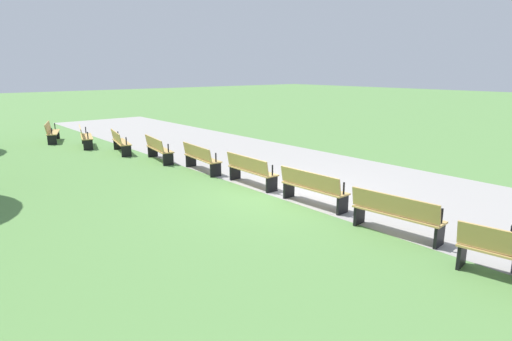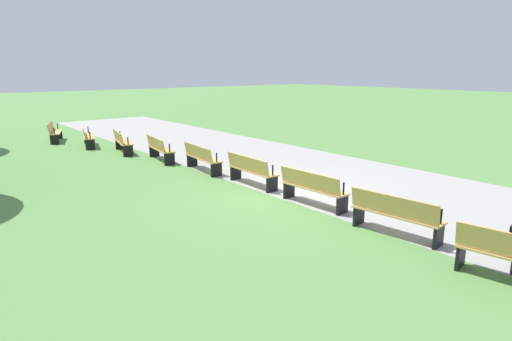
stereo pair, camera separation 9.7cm
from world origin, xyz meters
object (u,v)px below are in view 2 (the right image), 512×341
Objects in this scene: bench_5 at (251,170)px; bench_1 at (87,136)px; bench_0 at (54,131)px; bench_2 at (122,141)px; bench_4 at (202,157)px; bench_7 at (395,214)px; bench_3 at (159,148)px; bench_6 at (312,187)px.

bench_1 is at bearing -169.30° from bench_5.
bench_0 and bench_2 have the same top height.
bench_4 and bench_7 have the same top height.
bench_3 is at bearing 176.42° from bench_7.
bench_6 is at bearing 12.51° from bench_3.
bench_2 is (4.63, 1.33, 0.00)m from bench_0.
bench_4 is at bearing 16.08° from bench_3.
bench_4 is 2.41m from bench_5.
bench_6 is 2.41m from bench_7.
bench_4 is 1.00× the size of bench_7.
bench_1 and bench_4 have the same top height.
bench_1 is at bearing -158.57° from bench_3.
bench_1 is at bearing -174.66° from bench_6.
bench_2 is at bearing -160.36° from bench_3.
bench_5 is at bearing 178.21° from bench_6.
bench_4 is 7.22m from bench_7.
bench_4 is at bearing 21.44° from bench_2.
bench_7 is (7.22, 0.00, 0.00)m from bench_4.
bench_1 and bench_6 have the same top height.
bench_0 is at bearing -167.51° from bench_5.
bench_5 is (4.80, 0.45, 0.00)m from bench_3.
bench_2 is 12.00m from bench_7.
bench_2 is at bearing -176.44° from bench_6.
bench_0 is at bearing -156.79° from bench_3.
bench_3 is 1.01× the size of bench_7.
bench_4 is (2.39, 0.30, 0.00)m from bench_3.
bench_0 is 7.22m from bench_3.
bench_0 and bench_7 have the same top height.
bench_6 is (9.58, 0.90, 0.00)m from bench_2.
bench_3 is (4.70, 1.04, 0.00)m from bench_1.
bench_5 is at bearing 172.85° from bench_7.
bench_5 is 1.00× the size of bench_6.
bench_6 and bench_7 have the same top height.
bench_7 is (4.82, -0.15, 0.00)m from bench_5.
bench_0 and bench_3 have the same top height.
bench_1 is 4.82m from bench_3.
bench_2 is at bearing -165.72° from bench_4.
bench_2 is 9.62m from bench_6.
bench_1 and bench_5 have the same top height.
bench_5 is 0.99× the size of bench_7.
bench_6 is (7.21, 0.45, 0.00)m from bench_3.
bench_4 is 1.01× the size of bench_5.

